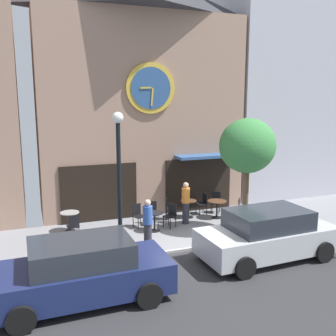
{
  "coord_description": "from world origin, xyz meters",
  "views": [
    {
      "loc": [
        -5.02,
        -10.96,
        4.93
      ],
      "look_at": [
        -0.18,
        2.07,
        2.38
      ],
      "focal_mm": 41.38,
      "sensor_mm": 36.0,
      "label": 1
    }
  ],
  "objects": [
    {
      "name": "pedestrian_blue",
      "position": [
        -1.43,
        0.62,
        0.86
      ],
      "size": [
        0.4,
        0.4,
        1.67
      ],
      "color": "#2D2D38",
      "rests_on": "ground_plane"
    },
    {
      "name": "cafe_chair_outer",
      "position": [
        -3.62,
        2.34,
        0.53
      ],
      "size": [
        0.43,
        0.43,
        0.9
      ],
      "color": "black",
      "rests_on": "ground_plane"
    },
    {
      "name": "cafe_chair_left_end",
      "position": [
        -1.14,
        2.79,
        0.53
      ],
      "size": [
        0.51,
        0.51,
        0.9
      ],
      "color": "black",
      "rests_on": "ground_plane"
    },
    {
      "name": "clock_building",
      "position": [
        -0.18,
        5.41,
        5.25
      ],
      "size": [
        8.73,
        3.88,
        10.18
      ],
      "color": "#9E7A66",
      "rests_on": "ground_plane"
    },
    {
      "name": "cafe_table_center_left",
      "position": [
        2.23,
        2.76,
        0.54
      ],
      "size": [
        0.78,
        0.78,
        0.73
      ],
      "color": "black",
      "rests_on": "ground_plane"
    },
    {
      "name": "parked_car_navy",
      "position": [
        -3.93,
        -2.01,
        0.76
      ],
      "size": [
        4.32,
        2.06,
        1.55
      ],
      "color": "navy",
      "rests_on": "ground_plane"
    },
    {
      "name": "neighbor_building_right",
      "position": [
        7.53,
        6.15,
        6.03
      ],
      "size": [
        6.38,
        4.01,
        12.06
      ],
      "color": "#B2B2BC",
      "rests_on": "ground_plane"
    },
    {
      "name": "parked_car_silver",
      "position": [
        1.79,
        -1.41,
        0.76
      ],
      "size": [
        4.37,
        2.17,
        1.55
      ],
      "color": "#B7BABF",
      "rests_on": "ground_plane"
    },
    {
      "name": "ground_plane",
      "position": [
        0.0,
        -0.91,
        -0.02
      ],
      "size": [
        26.7,
        10.14,
        0.13
      ],
      "color": "gray"
    },
    {
      "name": "cafe_chair_near_lamp",
      "position": [
        2.84,
        2.23,
        0.53
      ],
      "size": [
        0.56,
        0.56,
        0.9
      ],
      "color": "black",
      "rests_on": "ground_plane"
    },
    {
      "name": "cafe_table_near_door",
      "position": [
        -0.7,
        2.14,
        0.5
      ],
      "size": [
        0.67,
        0.67,
        0.72
      ],
      "color": "black",
      "rests_on": "ground_plane"
    },
    {
      "name": "cafe_chair_mid_row",
      "position": [
        2.57,
        3.51,
        0.53
      ],
      "size": [
        0.56,
        0.56,
        0.9
      ],
      "color": "black",
      "rests_on": "ground_plane"
    },
    {
      "name": "street_tree",
      "position": [
        2.42,
        0.92,
        3.19
      ],
      "size": [
        2.08,
        1.87,
        4.21
      ],
      "color": "brown",
      "rests_on": "ground_plane"
    },
    {
      "name": "cafe_table_near_curb",
      "position": [
        1.16,
        3.24,
        0.49
      ],
      "size": [
        0.65,
        0.65,
        0.73
      ],
      "color": "black",
      "rests_on": "ground_plane"
    },
    {
      "name": "cafe_chair_right_end",
      "position": [
        0.05,
        2.39,
        0.53
      ],
      "size": [
        0.55,
        0.55,
        0.9
      ],
      "color": "black",
      "rests_on": "ground_plane"
    },
    {
      "name": "pedestrian_orange",
      "position": [
        0.73,
        2.55,
        0.86
      ],
      "size": [
        0.44,
        0.44,
        1.67
      ],
      "color": "#2D2D38",
      "rests_on": "ground_plane"
    },
    {
      "name": "street_lamp",
      "position": [
        -2.28,
        0.92,
        2.28
      ],
      "size": [
        0.36,
        0.36,
        4.48
      ],
      "color": "black",
      "rests_on": "ground_plane"
    },
    {
      "name": "cafe_table_center_right",
      "position": [
        -3.65,
        3.21,
        0.52
      ],
      "size": [
        0.7,
        0.7,
        0.74
      ],
      "color": "black",
      "rests_on": "ground_plane"
    },
    {
      "name": "cafe_chair_near_tree",
      "position": [
        0.29,
        3.28,
        0.53
      ],
      "size": [
        0.5,
        0.5,
        0.9
      ],
      "color": "black",
      "rests_on": "ground_plane"
    },
    {
      "name": "cafe_chair_under_awning",
      "position": [
        1.94,
        3.47,
        0.53
      ],
      "size": [
        0.42,
        0.42,
        0.9
      ],
      "color": "black",
      "rests_on": "ground_plane"
    },
    {
      "name": "cafe_chair_corner",
      "position": [
        -0.51,
        2.96,
        0.53
      ],
      "size": [
        0.44,
        0.44,
        0.9
      ],
      "color": "black",
      "rests_on": "ground_plane"
    }
  ]
}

